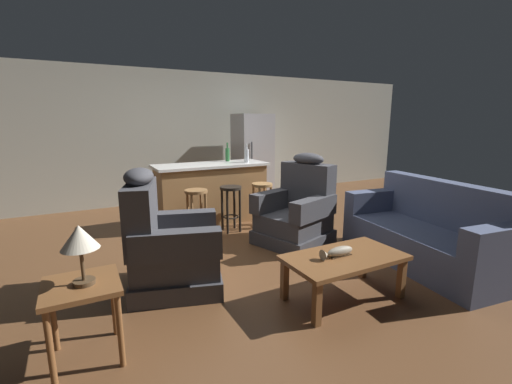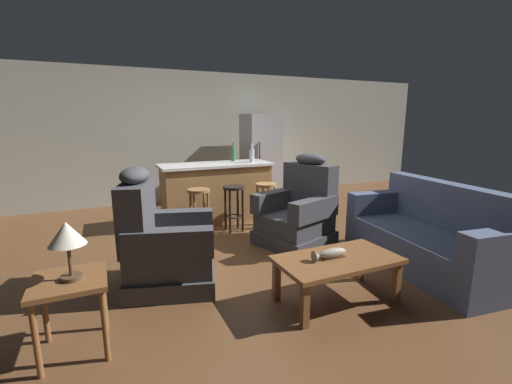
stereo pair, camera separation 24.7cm
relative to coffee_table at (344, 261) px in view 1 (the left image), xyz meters
The scene contains 16 objects.
ground_plane 1.64m from the coffee_table, 96.59° to the left, with size 12.00×12.00×0.00m.
back_wall 4.81m from the coffee_table, 92.23° to the left, with size 12.00×0.05×2.60m.
coffee_table is the anchor object (origin of this frame).
fish_figurine 0.13m from the coffee_table, 169.18° to the left, with size 0.34×0.10×0.10m.
couch 1.44m from the coffee_table, ahead, with size 1.07×1.99×0.94m.
recliner_near_lamp 1.69m from the coffee_table, 144.62° to the left, with size 1.04×1.04×1.20m.
recliner_near_island 1.54m from the coffee_table, 71.65° to the left, with size 1.07×1.07×1.20m.
end_table 2.15m from the coffee_table, behind, with size 0.48×0.48×0.56m.
table_lamp 2.18m from the coffee_table, behind, with size 0.24×0.24×0.41m.
kitchen_island 2.95m from the coffee_table, 93.57° to the left, with size 1.80×0.70×0.95m.
bar_stool_left 2.40m from the coffee_table, 105.58° to the left, with size 0.32×0.32×0.68m.
bar_stool_middle 2.31m from the coffee_table, 92.89° to the left, with size 0.32×0.32×0.68m.
bar_stool_right 2.35m from the coffee_table, 79.92° to the left, with size 0.32×0.32×0.68m.
refrigerator 4.34m from the coffee_table, 74.00° to the left, with size 0.70×0.69×1.76m.
bottle_tall_green 2.96m from the coffee_table, 81.80° to the left, with size 0.08×0.08×0.31m.
bottle_short_amber 3.21m from the coffee_table, 86.54° to the left, with size 0.07×0.07×0.31m.
Camera 1 is at (-1.90, -3.80, 1.63)m, focal length 24.00 mm.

